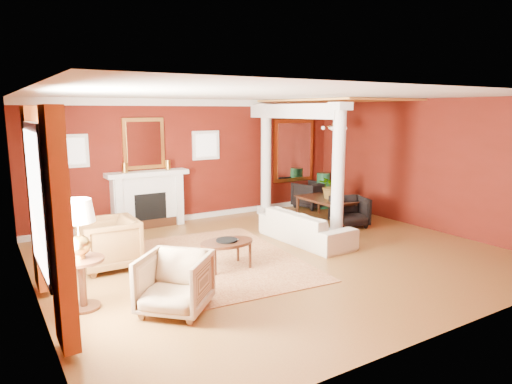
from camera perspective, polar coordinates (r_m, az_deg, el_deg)
ground at (r=8.49m, az=2.65°, el=-7.96°), size 8.00×8.00×0.00m
room_shell at (r=8.09m, az=2.76°, el=5.75°), size 8.04×7.04×2.92m
fireplace at (r=10.67m, az=-13.34°, el=-0.87°), size 1.85×0.42×1.29m
overmantel_mirror at (r=10.64m, az=-13.85°, el=5.90°), size 0.95×0.07×1.15m
flank_window_left at (r=10.29m, az=-22.10°, el=4.75°), size 0.70×0.07×0.70m
flank_window_right at (r=11.23m, az=-6.28°, el=5.83°), size 0.70×0.07×0.70m
left_window at (r=6.20m, az=-24.88°, el=-2.09°), size 0.21×2.55×2.60m
column_front at (r=9.43m, az=10.24°, el=2.63°), size 0.36×0.36×2.80m
column_back at (r=11.57m, az=1.27°, el=4.16°), size 0.36×0.36×2.80m
header_beam at (r=10.60m, az=4.58°, el=10.04°), size 0.30×3.20×0.32m
amber_ceiling at (r=11.21m, az=9.91°, el=11.21°), size 2.30×3.40×0.04m
dining_mirror at (r=12.61m, az=4.74°, el=5.19°), size 1.30×0.07×1.70m
chandelier at (r=11.28m, az=9.83°, el=8.04°), size 0.60×0.62×0.75m
crown_trim at (r=11.09m, az=-7.56°, el=11.02°), size 8.00×0.08×0.16m
base_trim at (r=11.39m, az=-7.24°, el=-3.00°), size 8.00×0.08×0.12m
rug at (r=8.23m, az=-5.19°, el=-8.52°), size 3.06×3.91×0.01m
sofa at (r=9.31m, az=6.24°, el=-3.68°), size 0.73×2.17×0.84m
armchair_leopard at (r=8.09m, az=-18.00°, el=-5.86°), size 0.87×0.93×0.95m
armchair_stripe at (r=6.20m, az=-10.14°, el=-10.82°), size 1.16×1.16×0.87m
coffee_table at (r=7.71m, az=-3.66°, el=-6.49°), size 0.94×0.94×0.48m
coffee_book at (r=7.65m, az=-3.44°, el=-5.45°), size 0.14×0.09×0.21m
side_table at (r=6.45m, az=-21.25°, el=-5.14°), size 0.60×0.60×1.50m
dining_table at (r=11.24m, az=8.84°, el=-1.35°), size 0.53×1.50×0.84m
dining_chair_near at (r=10.70m, az=11.62°, el=-2.23°), size 0.92×0.89×0.76m
dining_chair_far at (r=12.53m, az=6.82°, el=-0.20°), size 0.90×0.86×0.79m
green_urn at (r=12.59m, az=8.39°, el=-0.25°), size 0.41×0.41×0.98m
potted_plant at (r=11.12m, az=9.33°, el=2.02°), size 0.73×0.77×0.50m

